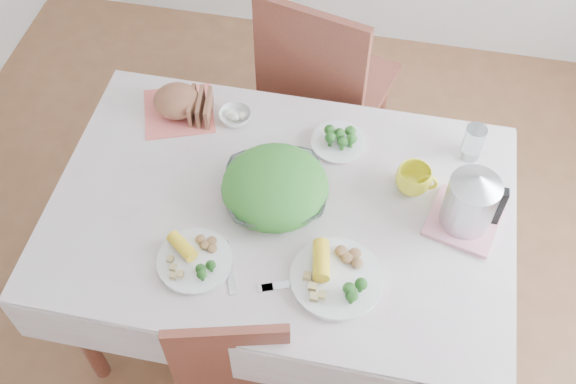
% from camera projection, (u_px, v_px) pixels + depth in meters
% --- Properties ---
extents(floor, '(3.60, 3.60, 0.00)m').
position_uv_depth(floor, '(282.00, 312.00, 2.80)').
color(floor, brown).
rests_on(floor, ground).
extents(dining_table, '(1.40, 0.90, 0.75)m').
position_uv_depth(dining_table, '(282.00, 267.00, 2.50)').
color(dining_table, brown).
rests_on(dining_table, floor).
extents(tablecloth, '(1.50, 1.00, 0.01)m').
position_uv_depth(tablecloth, '(281.00, 208.00, 2.19)').
color(tablecloth, beige).
rests_on(tablecloth, dining_table).
extents(chair_far, '(0.58, 0.58, 1.05)m').
position_uv_depth(chair_far, '(329.00, 93.00, 2.91)').
color(chair_far, brown).
rests_on(chair_far, floor).
extents(salad_bowl, '(0.41, 0.41, 0.08)m').
position_uv_depth(salad_bowl, '(275.00, 191.00, 2.18)').
color(salad_bowl, white).
rests_on(salad_bowl, tablecloth).
extents(dinner_plate_left, '(0.32, 0.32, 0.02)m').
position_uv_depth(dinner_plate_left, '(195.00, 261.00, 2.05)').
color(dinner_plate_left, white).
rests_on(dinner_plate_left, tablecloth).
extents(dinner_plate_right, '(0.33, 0.33, 0.02)m').
position_uv_depth(dinner_plate_right, '(336.00, 279.00, 2.02)').
color(dinner_plate_right, white).
rests_on(dinner_plate_right, tablecloth).
extents(broccoli_plate, '(0.21, 0.21, 0.02)m').
position_uv_depth(broccoli_plate, '(339.00, 142.00, 2.34)').
color(broccoli_plate, beige).
rests_on(broccoli_plate, tablecloth).
extents(napkin, '(0.32, 0.32, 0.00)m').
position_uv_depth(napkin, '(179.00, 111.00, 2.44)').
color(napkin, '#E2645A').
rests_on(napkin, tablecloth).
extents(bread_loaf, '(0.21, 0.21, 0.10)m').
position_uv_depth(bread_loaf, '(177.00, 100.00, 2.39)').
color(bread_loaf, brown).
rests_on(bread_loaf, napkin).
extents(fruit_bowl, '(0.15, 0.15, 0.04)m').
position_uv_depth(fruit_bowl, '(235.00, 117.00, 2.40)').
color(fruit_bowl, white).
rests_on(fruit_bowl, tablecloth).
extents(yellow_mug, '(0.13, 0.13, 0.09)m').
position_uv_depth(yellow_mug, '(413.00, 180.00, 2.20)').
color(yellow_mug, yellow).
rests_on(yellow_mug, tablecloth).
extents(glass_tumbler, '(0.09, 0.09, 0.13)m').
position_uv_depth(glass_tumbler, '(473.00, 143.00, 2.27)').
color(glass_tumbler, white).
rests_on(glass_tumbler, tablecloth).
extents(pink_tray, '(0.26, 0.26, 0.02)m').
position_uv_depth(pink_tray, '(463.00, 221.00, 2.15)').
color(pink_tray, pink).
rests_on(pink_tray, tablecloth).
extents(electric_kettle, '(0.21, 0.21, 0.22)m').
position_uv_depth(electric_kettle, '(471.00, 200.00, 2.06)').
color(electric_kettle, '#B2B5BA').
rests_on(electric_kettle, pink_tray).
extents(fork_left, '(0.09, 0.18, 0.00)m').
position_uv_depth(fork_left, '(229.00, 268.00, 2.05)').
color(fork_left, silver).
rests_on(fork_left, tablecloth).
extents(knife, '(0.21, 0.10, 0.00)m').
position_uv_depth(knife, '(297.00, 283.00, 2.02)').
color(knife, silver).
rests_on(knife, tablecloth).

